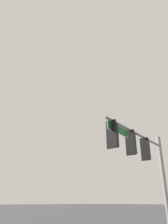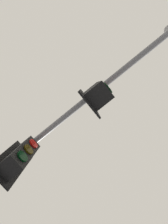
{
  "view_description": "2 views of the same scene",
  "coord_description": "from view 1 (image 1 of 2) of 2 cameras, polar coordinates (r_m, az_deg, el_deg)",
  "views": [
    {
      "loc": [
        6.27,
        1.88,
        1.93
      ],
      "look_at": [
        -1.31,
        -6.42,
        6.59
      ],
      "focal_mm": 35.0,
      "sensor_mm": 36.0,
      "label": 1
    },
    {
      "loc": [
        -4.68,
        -4.57,
        1.54
      ],
      "look_at": [
        -4.03,
        -5.13,
        7.25
      ],
      "focal_mm": 28.0,
      "sensor_mm": 36.0,
      "label": 2
    }
  ],
  "objects": [
    {
      "name": "signal_pole_near",
      "position": [
        12.88,
        15.9,
        -11.75
      ],
      "size": [
        6.76,
        1.5,
        5.99
      ],
      "color": "gray",
      "rests_on": "ground_plane"
    }
  ]
}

